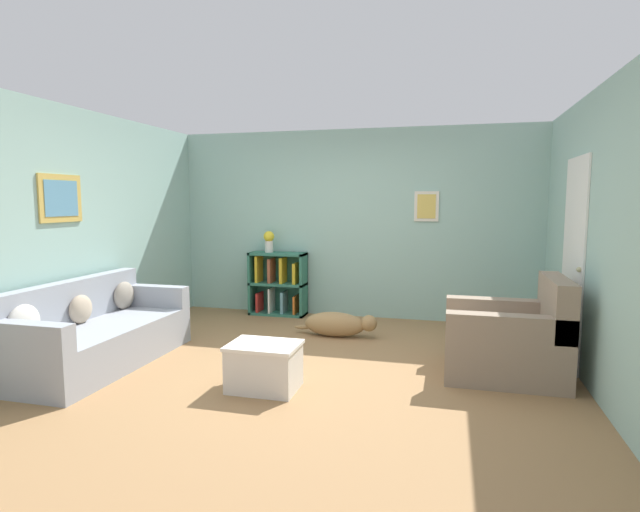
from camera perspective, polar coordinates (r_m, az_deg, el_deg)
The scene contains 10 objects.
ground_plane at distance 5.07m, azimuth -1.17°, elevation -12.38°, with size 14.00×14.00×0.00m, color #997047.
wall_back at distance 7.00m, azimuth 3.85°, elevation 3.67°, with size 5.60×0.13×2.60m.
wall_left at distance 6.02m, azimuth -25.27°, elevation 2.65°, with size 0.13×5.00×2.60m.
wall_right at distance 4.81m, azimuth 29.52°, elevation 1.53°, with size 0.16×5.00×2.60m.
couch at distance 5.50m, azimuth -24.22°, elevation -8.17°, with size 0.85×1.97×0.83m.
bookshelf at distance 7.16m, azimuth -4.80°, elevation -3.14°, with size 0.80×0.32×0.89m.
recliner_chair at distance 5.02m, azimuth 20.96°, elevation -9.05°, with size 1.05×0.91×0.94m.
coffee_table at distance 4.43m, azimuth -6.40°, elevation -12.26°, with size 0.60×0.45×0.40m.
dog at distance 6.04m, azimuth 2.07°, elevation -7.79°, with size 1.03×0.27×0.30m.
vase at distance 7.11m, azimuth -5.86°, elevation 1.79°, with size 0.15×0.15×0.30m.
Camera 1 is at (1.31, -4.62, 1.63)m, focal length 28.00 mm.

